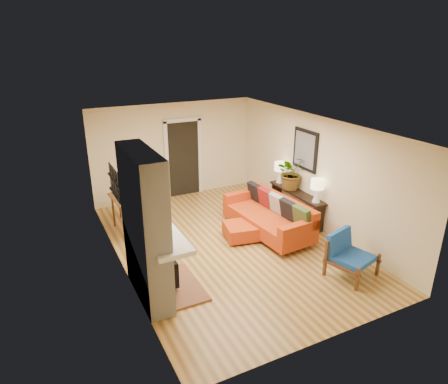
% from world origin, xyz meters
% --- Properties ---
extents(room_shell, '(6.50, 6.50, 6.50)m').
position_xyz_m(room_shell, '(0.60, 2.63, 1.24)').
color(room_shell, tan).
rests_on(room_shell, ground).
extents(fireplace, '(1.09, 1.68, 2.60)m').
position_xyz_m(fireplace, '(-2.00, -1.00, 1.24)').
color(fireplace, white).
rests_on(fireplace, ground).
extents(sofa, '(1.16, 2.37, 0.91)m').
position_xyz_m(sofa, '(1.15, 0.12, 0.40)').
color(sofa, silver).
rests_on(sofa, ground).
extents(ottoman, '(0.82, 0.82, 0.35)m').
position_xyz_m(ottoman, '(0.37, 0.10, 0.20)').
color(ottoman, silver).
rests_on(ottoman, ground).
extents(blue_chair, '(0.96, 0.95, 0.82)m').
position_xyz_m(blue_chair, '(1.49, -1.99, 0.44)').
color(blue_chair, brown).
rests_on(blue_chair, ground).
extents(dining_table, '(0.92, 1.93, 1.02)m').
position_xyz_m(dining_table, '(-1.57, 1.56, 0.67)').
color(dining_table, brown).
rests_on(dining_table, ground).
extents(console_table, '(0.34, 1.85, 0.72)m').
position_xyz_m(console_table, '(2.07, 0.41, 0.58)').
color(console_table, black).
rests_on(console_table, ground).
extents(lamp_near, '(0.30, 0.30, 0.54)m').
position_xyz_m(lamp_near, '(2.07, -0.30, 1.06)').
color(lamp_near, white).
rests_on(lamp_near, console_table).
extents(lamp_far, '(0.30, 0.30, 0.54)m').
position_xyz_m(lamp_far, '(2.07, 1.16, 1.06)').
color(lamp_far, white).
rests_on(lamp_far, console_table).
extents(houseplant, '(0.78, 0.68, 0.85)m').
position_xyz_m(houseplant, '(2.06, 0.65, 1.15)').
color(houseplant, '#1E5919').
rests_on(houseplant, console_table).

